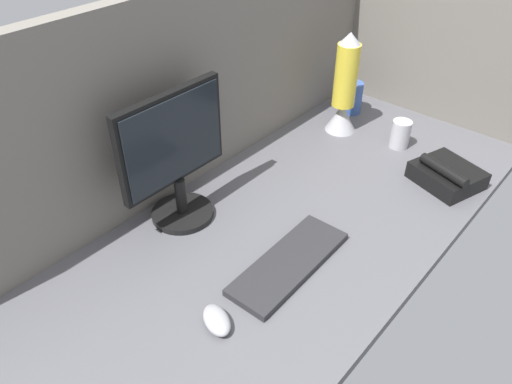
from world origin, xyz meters
The scene contains 10 objects.
ground_plane centered at (0.00, 0.00, -1.50)cm, with size 180.00×80.00×3.00cm, color #515156.
cubicle_wall_back centered at (0.00, 37.50, 29.69)cm, with size 180.00×5.00×59.38cm.
cubicle_wall_side centered at (87.50, 0.00, 29.69)cm, with size 5.00×80.00×59.38cm, color slate.
monitor centered at (-19.35, 25.10, 20.77)cm, with size 34.19×18.00×38.85cm.
keyboard centered at (-15.16, -11.67, 1.00)cm, with size 37.00×13.00×2.00cm, color #262628.
mouse centered at (-40.96, -10.79, 1.70)cm, with size 5.60×9.60×3.40cm, color #99999E.
mug_steel centered at (56.99, -4.76, 4.98)cm, with size 6.68×6.68×9.96cm.
mug_ceramic_blue centered at (68.24, 22.21, 6.10)cm, with size 7.82×7.82×12.20cm.
lava_lamp centered at (53.53, 17.55, 15.45)cm, with size 11.25×11.25×36.83cm.
desk_phone centered at (46.45, -26.73, 3.19)cm, with size 22.01×23.30×8.80cm.
Camera 1 is at (-89.69, -64.91, 92.86)cm, focal length 34.67 mm.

